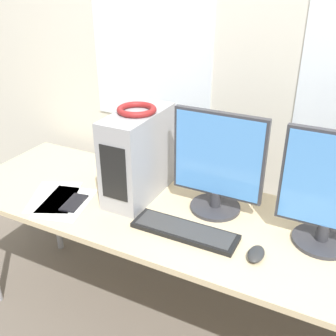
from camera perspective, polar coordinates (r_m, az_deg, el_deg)
wall_back at (r=1.95m, az=12.67°, el=14.49°), size 8.00×0.07×2.70m
desk at (r=1.78m, az=6.43°, el=-9.01°), size 2.57×0.71×0.76m
pc_tower at (r=1.85m, az=-4.33°, el=1.86°), size 0.18×0.42×0.42m
headphones at (r=1.77m, az=-4.56°, el=8.46°), size 0.18×0.18×0.03m
monitor_main at (r=1.73m, az=7.23°, el=0.54°), size 0.41×0.23×0.47m
monitor_right_near at (r=1.62m, az=22.62°, el=-3.36°), size 0.39×0.23×0.48m
keyboard at (r=1.67m, az=2.43°, el=-9.09°), size 0.45×0.13×0.02m
mouse at (r=1.58m, az=12.66°, el=-12.08°), size 0.06×0.11×0.03m
cell_phone at (r=1.92m, az=-13.48°, el=-4.93°), size 0.10×0.17×0.01m
paper_sheet_left at (r=1.93m, az=-14.67°, el=-4.90°), size 0.28×0.34×0.00m
paper_sheet_front at (r=2.00m, az=-16.19°, el=-4.03°), size 0.32×0.36×0.00m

